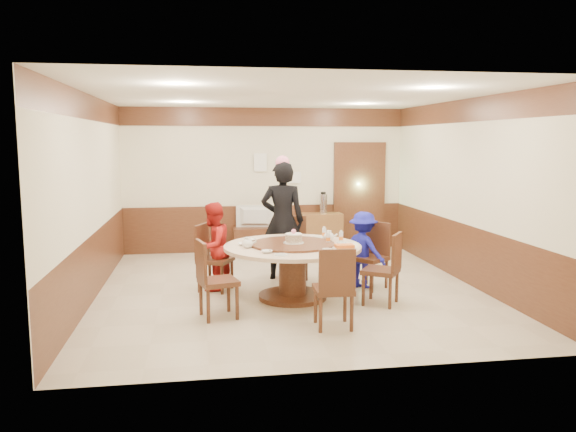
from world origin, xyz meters
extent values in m
plane|color=beige|center=(0.00, 0.00, 0.00)|extent=(6.00, 6.00, 0.00)
plane|color=silver|center=(0.00, 0.00, 2.80)|extent=(6.00, 6.00, 0.00)
cube|color=beige|center=(0.00, 3.00, 1.40)|extent=(5.50, 0.04, 2.80)
cube|color=beige|center=(0.00, -3.00, 1.40)|extent=(5.50, 0.04, 2.80)
cube|color=beige|center=(-2.75, 0.00, 1.40)|extent=(0.04, 6.00, 2.80)
cube|color=beige|center=(2.75, 0.00, 1.40)|extent=(0.04, 6.00, 2.80)
cube|color=#4B2717|center=(0.00, 0.00, 0.45)|extent=(5.50, 6.00, 0.90)
cube|color=#4B2717|center=(0.00, 0.00, 2.62)|extent=(5.50, 6.00, 0.35)
cube|color=#4B2717|center=(1.90, 2.95, 1.05)|extent=(1.05, 0.08, 2.18)
cube|color=#8FDD93|center=(1.90, 2.97, 1.05)|extent=(0.88, 0.02, 2.05)
cylinder|color=#4B2717|center=(-0.03, -0.49, 0.03)|extent=(0.94, 0.94, 0.06)
cylinder|color=#4B2717|center=(-0.03, -0.49, 0.35)|extent=(0.38, 0.38, 0.65)
cylinder|color=beige|center=(-0.03, -0.49, 0.72)|extent=(1.88, 1.88, 0.05)
cylinder|color=#4B2717|center=(-0.03, -0.49, 0.77)|extent=(1.15, 1.15, 0.03)
cube|color=#4B2717|center=(1.18, -0.13, 0.45)|extent=(0.62, 0.62, 0.06)
cube|color=#4B2717|center=(1.35, 0.00, 0.72)|extent=(0.29, 0.36, 0.50)
cube|color=#4B2717|center=(1.18, -0.13, 0.21)|extent=(0.36, 0.36, 0.42)
cube|color=#4B2717|center=(0.18, 0.67, 0.45)|extent=(0.48, 0.48, 0.06)
cube|color=#4B2717|center=(0.21, 0.88, 0.72)|extent=(0.42, 0.08, 0.50)
cube|color=#4B2717|center=(0.18, 0.67, 0.21)|extent=(0.36, 0.36, 0.42)
cube|color=#4B2717|center=(-1.07, 0.10, 0.45)|extent=(0.59, 0.59, 0.06)
cube|color=#4B2717|center=(-1.26, 0.19, 0.72)|extent=(0.22, 0.39, 0.50)
cube|color=#4B2717|center=(-1.07, 0.10, 0.21)|extent=(0.36, 0.36, 0.42)
cube|color=#4B2717|center=(-1.07, -1.17, 0.45)|extent=(0.53, 0.53, 0.06)
cube|color=#4B2717|center=(-1.27, -1.22, 0.72)|extent=(0.14, 0.42, 0.50)
cube|color=#4B2717|center=(-1.07, -1.17, 0.21)|extent=(0.36, 0.36, 0.42)
cube|color=#4B2717|center=(0.24, -1.75, 0.45)|extent=(0.46, 0.46, 0.06)
cube|color=#4B2717|center=(0.23, -1.96, 0.72)|extent=(0.42, 0.06, 0.50)
cube|color=#4B2717|center=(0.24, -1.75, 0.21)|extent=(0.36, 0.36, 0.42)
cube|color=#4B2717|center=(1.08, -0.93, 0.45)|extent=(0.61, 0.61, 0.06)
cube|color=#4B2717|center=(1.26, -1.05, 0.72)|extent=(0.27, 0.37, 0.50)
cube|color=#4B2717|center=(1.08, -0.93, 0.21)|extent=(0.36, 0.36, 0.42)
imported|color=black|center=(0.00, 0.66, 0.93)|extent=(0.75, 0.56, 1.85)
imported|color=red|center=(-1.10, 0.14, 0.64)|extent=(0.76, 0.79, 1.29)
imported|color=#181A9C|center=(1.10, -0.07, 0.57)|extent=(0.79, 0.84, 1.14)
cylinder|color=white|center=(-0.02, -0.49, 0.79)|extent=(0.28, 0.28, 0.01)
cylinder|color=tan|center=(-0.02, -0.49, 0.84)|extent=(0.23, 0.23, 0.10)
cylinder|color=white|center=(-0.02, -0.49, 0.90)|extent=(0.23, 0.23, 0.01)
sphere|color=pink|center=(-0.02, -0.49, 0.94)|extent=(0.07, 0.07, 0.07)
ellipsoid|color=white|center=(-0.66, -0.59, 0.81)|extent=(0.17, 0.15, 0.13)
ellipsoid|color=white|center=(0.54, -0.22, 0.81)|extent=(0.17, 0.15, 0.13)
imported|color=white|center=(-0.58, -0.14, 0.77)|extent=(0.17, 0.17, 0.04)
imported|color=white|center=(0.33, -1.03, 0.77)|extent=(0.14, 0.14, 0.04)
imported|color=white|center=(-0.44, -0.97, 0.77)|extent=(0.14, 0.14, 0.03)
imported|color=white|center=(0.64, -0.60, 0.77)|extent=(0.13, 0.13, 0.04)
imported|color=white|center=(-0.70, -0.40, 0.77)|extent=(0.14, 0.14, 0.03)
imported|color=white|center=(0.12, 0.09, 0.77)|extent=(0.12, 0.12, 0.04)
cylinder|color=white|center=(-0.28, -1.14, 0.76)|extent=(0.18, 0.18, 0.01)
cylinder|color=white|center=(0.42, 0.01, 0.76)|extent=(0.18, 0.18, 0.01)
cube|color=white|center=(0.60, -0.88, 0.76)|extent=(0.30, 0.20, 0.02)
cube|color=#D75E18|center=(0.60, -0.88, 0.79)|extent=(0.24, 0.15, 0.04)
cylinder|color=silver|center=(0.47, -0.49, 0.83)|extent=(0.06, 0.06, 0.16)
cylinder|color=silver|center=(0.66, -0.44, 0.83)|extent=(0.06, 0.06, 0.16)
cylinder|color=silver|center=(0.51, -0.06, 0.83)|extent=(0.06, 0.06, 0.16)
cube|color=#4B2717|center=(-0.23, 2.75, 0.25)|extent=(0.85, 0.45, 0.50)
imported|color=gray|center=(-0.23, 2.75, 0.71)|extent=(0.75, 0.21, 0.43)
cube|color=brown|center=(1.09, 2.78, 0.38)|extent=(0.80, 0.40, 0.75)
cylinder|color=silver|center=(1.12, 2.78, 0.94)|extent=(0.15, 0.15, 0.38)
cube|color=white|center=(-0.10, 2.96, 1.75)|extent=(0.25, 0.00, 0.35)
cube|color=white|center=(0.55, 2.96, 1.45)|extent=(0.30, 0.00, 0.22)
camera|label=1|loc=(-1.27, -7.95, 2.17)|focal=35.00mm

